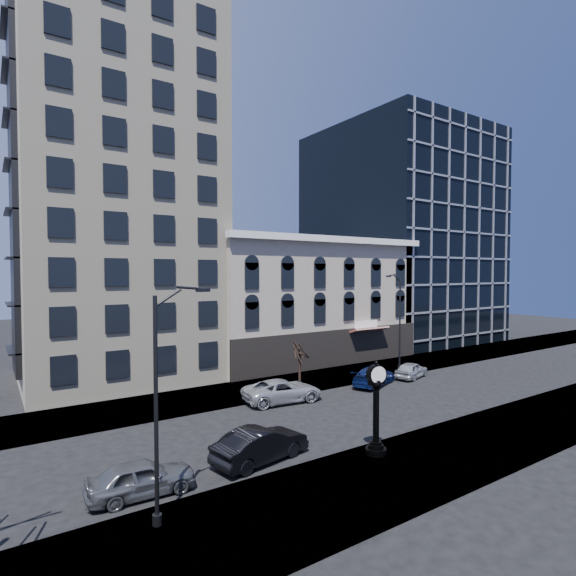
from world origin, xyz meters
TOP-DOWN VIEW (x-y plane):
  - ground at (0.00, 0.00)m, footprint 160.00×160.00m
  - sidewalk_far at (0.00, 8.00)m, footprint 160.00×6.00m
  - sidewalk_near at (0.00, -8.00)m, footprint 160.00×6.00m
  - cream_tower at (-6.11, 18.88)m, footprint 15.90×15.40m
  - victorian_row at (12.00, 15.89)m, footprint 22.60×11.19m
  - glass_office at (32.00, 20.91)m, footprint 20.00×20.15m
  - street_clock at (0.41, -6.16)m, footprint 1.05×1.05m
  - street_lamp_near at (-9.91, -6.27)m, footprint 2.23×0.51m
  - street_lamp_far at (15.51, 6.46)m, footprint 2.31×0.66m
  - bare_tree_far at (5.35, 7.31)m, footprint 2.30×2.30m
  - car_near_a at (-10.33, -3.67)m, footprint 4.37×1.92m
  - car_near_b at (-4.63, -3.51)m, footprint 5.19×2.60m
  - car_far_a at (1.68, 4.21)m, footprint 5.94×3.28m
  - car_far_b at (10.34, 4.01)m, footprint 5.51×3.95m
  - car_far_c at (14.80, 4.00)m, footprint 4.33×2.74m

SIDE VIEW (x-z plane):
  - ground at x=0.00m, z-range 0.00..0.00m
  - sidewalk_far at x=0.00m, z-range 0.00..0.12m
  - sidewalk_near at x=0.00m, z-range 0.00..0.12m
  - car_far_c at x=14.80m, z-range 0.00..1.37m
  - car_near_a at x=-10.33m, z-range 0.00..1.47m
  - car_far_b at x=10.34m, z-range 0.00..1.48m
  - car_far_a at x=1.68m, z-range 0.00..1.57m
  - car_near_b at x=-4.63m, z-range 0.00..1.63m
  - street_clock at x=0.41m, z-range -0.10..4.52m
  - bare_tree_far at x=5.35m, z-range 1.12..5.07m
  - victorian_row at x=12.00m, z-range -0.25..12.25m
  - street_lamp_near at x=-9.91m, z-range 2.32..10.95m
  - street_lamp_far at x=15.51m, z-range 2.41..11.38m
  - glass_office at x=32.00m, z-range 0.00..28.00m
  - cream_tower at x=-6.11m, z-range -1.93..40.57m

